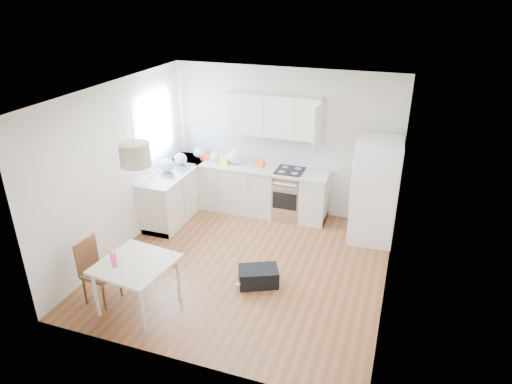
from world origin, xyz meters
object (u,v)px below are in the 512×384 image
gym_bag (258,276)px  dining_table (136,268)px  refrigerator (376,191)px  dining_chair (100,272)px

gym_bag → dining_table: bearing=-167.6°
dining_table → gym_bag: 1.76m
refrigerator → gym_bag: bearing=-128.7°
dining_chair → gym_bag: size_ratio=1.64×
dining_chair → dining_table: bearing=8.4°
dining_table → gym_bag: dining_table is taller
refrigerator → dining_chair: bearing=-140.7°
dining_chair → refrigerator: bearing=47.1°
dining_table → gym_bag: bearing=44.0°
gym_bag → refrigerator: bearing=29.6°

